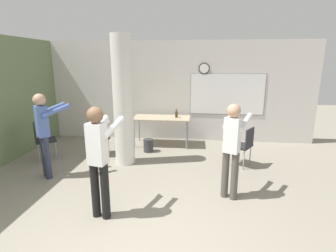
% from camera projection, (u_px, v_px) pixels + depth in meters
% --- Properties ---
extents(wall_back, '(8.00, 0.15, 2.80)m').
position_uv_depth(wall_back, '(172.00, 92.00, 7.46)').
color(wall_back, silver).
rests_on(wall_back, ground_plane).
extents(support_pillar, '(0.43, 0.43, 2.80)m').
position_uv_depth(support_pillar, '(123.00, 101.00, 5.64)').
color(support_pillar, silver).
rests_on(support_pillar, ground_plane).
extents(folding_table, '(1.51, 0.74, 0.77)m').
position_uv_depth(folding_table, '(162.00, 119.00, 7.06)').
color(folding_table, tan).
rests_on(folding_table, ground_plane).
extents(bottle_on_table, '(0.08, 0.08, 0.23)m').
position_uv_depth(bottle_on_table, '(176.00, 114.00, 7.02)').
color(bottle_on_table, '#4C3319').
rests_on(bottle_on_table, folding_table).
extents(waste_bin, '(0.25, 0.25, 0.33)m').
position_uv_depth(waste_bin, '(148.00, 145.00, 6.65)').
color(waste_bin, '#38383D').
rests_on(waste_bin, ground_plane).
extents(chair_mid_room, '(0.61, 0.61, 0.87)m').
position_uv_depth(chair_mid_room, '(243.00, 144.00, 5.66)').
color(chair_mid_room, '#232328').
rests_on(chair_mid_room, ground_plane).
extents(chair_by_left_wall, '(0.61, 0.61, 0.87)m').
position_uv_depth(chair_by_left_wall, '(42.00, 138.00, 6.06)').
color(chair_by_left_wall, '#232328').
rests_on(chair_by_left_wall, ground_plane).
extents(chair_near_pillar, '(0.61, 0.61, 0.87)m').
position_uv_depth(chair_near_pillar, '(96.00, 135.00, 6.32)').
color(chair_near_pillar, '#232328').
rests_on(chair_near_pillar, ground_plane).
extents(person_playing_side, '(0.53, 0.67, 1.61)m').
position_uv_depth(person_playing_side, '(232.00, 144.00, 4.23)').
color(person_playing_side, '#514C47').
rests_on(person_playing_side, ground_plane).
extents(person_playing_front, '(0.46, 0.68, 1.66)m').
position_uv_depth(person_playing_front, '(99.00, 154.00, 3.68)').
color(person_playing_front, black).
rests_on(person_playing_front, ground_plane).
extents(person_watching_back, '(0.64, 0.64, 1.66)m').
position_uv_depth(person_watching_back, '(44.00, 129.00, 5.01)').
color(person_watching_back, '#2D3347').
rests_on(person_watching_back, ground_plane).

